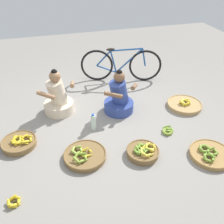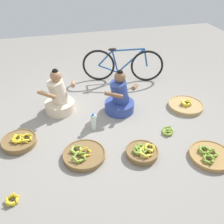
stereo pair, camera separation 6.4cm
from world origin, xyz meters
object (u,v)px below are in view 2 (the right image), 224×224
(banana_basket_mid_right, at_px, (142,152))
(banana_basket_back_center, at_px, (19,141))
(vendor_woman_front, at_px, (120,99))
(vendor_woman_behind, at_px, (59,98))
(banana_basket_front_left, at_px, (210,155))
(water_bottle, at_px, (93,122))
(loose_bananas_front_center, at_px, (168,131))
(banana_basket_back_left, at_px, (84,155))
(banana_basket_mid_left, at_px, (186,105))
(loose_bananas_near_vendor, at_px, (12,200))
(bicycle_leaning, at_px, (123,65))

(banana_basket_mid_right, height_order, banana_basket_back_center, banana_basket_mid_right)
(vendor_woman_front, relative_size, vendor_woman_behind, 0.98)
(banana_basket_mid_right, distance_m, banana_basket_back_center, 1.83)
(banana_basket_front_left, relative_size, water_bottle, 2.00)
(loose_bananas_front_center, relative_size, water_bottle, 0.81)
(vendor_woman_front, bearing_deg, banana_basket_front_left, -57.96)
(vendor_woman_behind, distance_m, banana_basket_front_left, 2.59)
(vendor_woman_front, bearing_deg, vendor_woman_behind, 165.07)
(vendor_woman_behind, height_order, banana_basket_back_left, vendor_woman_behind)
(banana_basket_mid_left, bearing_deg, loose_bananas_near_vendor, -156.09)
(bicycle_leaning, distance_m, banana_basket_back_left, 2.44)
(vendor_woman_behind, height_order, water_bottle, vendor_woman_behind)
(loose_bananas_front_center, bearing_deg, vendor_woman_front, 125.69)
(banana_basket_back_center, relative_size, loose_bananas_front_center, 2.12)
(loose_bananas_near_vendor, bearing_deg, banana_basket_mid_right, 11.05)
(banana_basket_back_left, relative_size, loose_bananas_front_center, 2.49)
(banana_basket_mid_right, height_order, loose_bananas_near_vendor, banana_basket_mid_right)
(vendor_woman_front, height_order, banana_basket_back_center, vendor_woman_front)
(vendor_woman_front, height_order, banana_basket_back_left, vendor_woman_front)
(vendor_woman_front, relative_size, loose_bananas_near_vendor, 4.24)
(banana_basket_mid_right, height_order, banana_basket_front_left, banana_basket_mid_right)
(banana_basket_mid_right, xyz_separation_m, banana_basket_front_left, (0.91, -0.29, -0.02))
(banana_basket_back_left, xyz_separation_m, loose_bananas_near_vendor, (-0.93, -0.51, -0.01))
(banana_basket_back_center, height_order, water_bottle, water_bottle)
(bicycle_leaning, relative_size, banana_basket_front_left, 2.76)
(banana_basket_mid_left, xyz_separation_m, banana_basket_front_left, (-0.29, -1.25, -0.00))
(banana_basket_back_left, relative_size, water_bottle, 2.02)
(bicycle_leaning, bearing_deg, loose_bananas_near_vendor, -128.98)
(vendor_woman_front, xyz_separation_m, bicycle_leaning, (0.38, 1.12, 0.10))
(vendor_woman_front, distance_m, loose_bananas_front_center, 1.00)
(vendor_woman_front, relative_size, banana_basket_back_center, 1.55)
(loose_bananas_near_vendor, height_order, water_bottle, water_bottle)
(banana_basket_back_center, distance_m, water_bottle, 1.15)
(loose_bananas_front_center, bearing_deg, vendor_woman_behind, 146.18)
(banana_basket_front_left, bearing_deg, loose_bananas_near_vendor, -178.86)
(banana_basket_front_left, bearing_deg, vendor_woman_behind, 138.26)
(banana_basket_mid_left, relative_size, loose_bananas_near_vendor, 3.35)
(bicycle_leaning, bearing_deg, banana_basket_back_left, -119.47)
(bicycle_leaning, height_order, banana_basket_mid_left, bicycle_leaning)
(bicycle_leaning, xyz_separation_m, banana_basket_mid_right, (-0.38, -2.28, -0.30))
(banana_basket_mid_right, height_order, banana_basket_mid_left, banana_basket_mid_right)
(banana_basket_mid_left, height_order, water_bottle, water_bottle)
(loose_bananas_near_vendor, bearing_deg, loose_bananas_front_center, 17.02)
(banana_basket_mid_left, height_order, banana_basket_front_left, banana_basket_mid_left)
(vendor_woman_behind, relative_size, water_bottle, 2.74)
(water_bottle, bearing_deg, vendor_woman_front, 36.06)
(bicycle_leaning, xyz_separation_m, banana_basket_back_left, (-1.19, -2.11, -0.31))
(vendor_woman_behind, relative_size, loose_bananas_front_center, 3.37)
(loose_bananas_near_vendor, bearing_deg, banana_basket_back_center, 87.75)
(banana_basket_back_left, bearing_deg, banana_basket_mid_right, -12.01)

